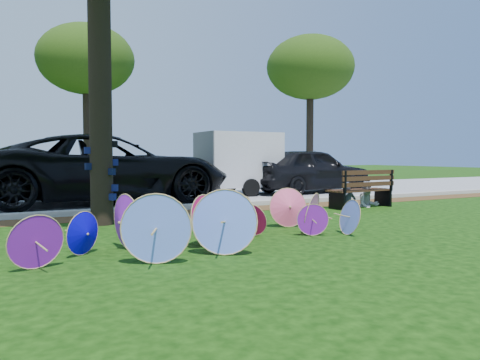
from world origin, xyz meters
The scene contains 12 objects.
ground centered at (0.00, 0.00, 0.00)m, with size 90.00×90.00×0.00m, color black.
mulch_strip centered at (0.00, 4.50, 0.01)m, with size 90.00×1.00×0.01m, color #472D16.
curb centered at (0.00, 5.20, 0.06)m, with size 90.00×0.30×0.12m, color #B7B5AD.
street centered at (0.00, 9.35, 0.01)m, with size 90.00×8.00×0.01m, color gray.
parasol_pile centered at (-0.74, 0.49, 0.39)m, with size 5.59×2.16×0.93m.
black_van centered at (-0.86, 7.69, 0.98)m, with size 3.26×7.06×1.96m, color black.
dark_pickup centered at (6.55, 8.00, 0.82)m, with size 1.94×4.83×1.64m, color black.
cargo_trailer centered at (3.80, 8.39, 1.23)m, with size 2.66×1.68×2.46m, color silver.
park_bench centered at (4.81, 3.43, 0.49)m, with size 1.88×0.71×0.98m, color black, non-canonical shape.
person_left centered at (4.46, 3.48, 0.66)m, with size 0.48×0.32×1.33m, color #383D4C.
person_right centered at (5.16, 3.48, 0.66)m, with size 0.64×0.50×1.32m, color silver.
bg_trees centered at (1.46, 15.01, 5.77)m, with size 21.08×7.55×7.40m.
Camera 1 is at (-3.68, -6.00, 1.38)m, focal length 35.00 mm.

